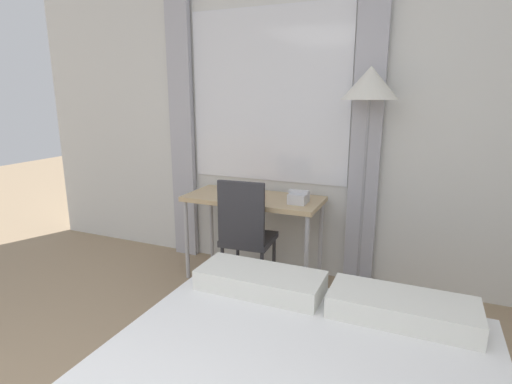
% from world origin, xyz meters
% --- Properties ---
extents(wall_back_with_window, '(5.73, 0.13, 2.70)m').
position_xyz_m(wall_back_with_window, '(-0.03, 3.36, 1.35)').
color(wall_back_with_window, silver).
rests_on(wall_back_with_window, ground_plane).
extents(desk, '(1.18, 0.53, 0.76)m').
position_xyz_m(desk, '(-0.27, 3.02, 0.69)').
color(desk, tan).
rests_on(desk, ground_plane).
extents(desk_chair, '(0.43, 0.43, 0.97)m').
position_xyz_m(desk_chair, '(-0.22, 2.76, 0.54)').
color(desk_chair, '#333338').
rests_on(desk_chair, ground_plane).
extents(standing_lamp, '(0.42, 0.42, 1.83)m').
position_xyz_m(standing_lamp, '(0.64, 3.10, 1.59)').
color(standing_lamp, '#4C4C51').
rests_on(standing_lamp, ground_plane).
extents(telephone, '(0.16, 0.17, 0.10)m').
position_xyz_m(telephone, '(0.15, 2.98, 0.81)').
color(telephone, silver).
rests_on(telephone, desk).
extents(book, '(0.28, 0.18, 0.02)m').
position_xyz_m(book, '(-0.31, 2.98, 0.78)').
color(book, maroon).
rests_on(book, desk).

